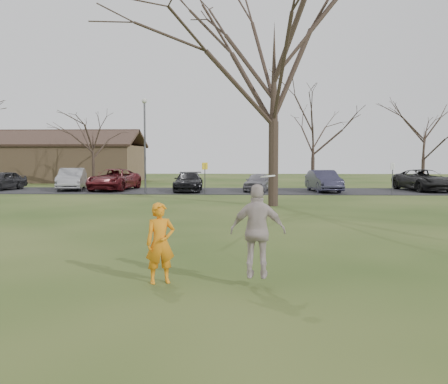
% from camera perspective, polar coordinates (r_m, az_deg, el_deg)
% --- Properties ---
extents(ground, '(120.00, 120.00, 0.00)m').
position_cam_1_polar(ground, '(9.52, -1.03, -10.84)').
color(ground, '#1E380F').
rests_on(ground, ground).
extents(parking_strip, '(62.00, 6.50, 0.04)m').
position_cam_1_polar(parking_strip, '(34.26, 1.48, 0.12)').
color(parking_strip, black).
rests_on(parking_strip, ground).
extents(player_defender, '(0.67, 0.56, 1.58)m').
position_cam_1_polar(player_defender, '(9.54, -7.53, -5.99)').
color(player_defender, orange).
rests_on(player_defender, ground).
extents(car_0, '(2.56, 4.33, 1.38)m').
position_cam_1_polar(car_0, '(38.49, -24.77, 1.24)').
color(car_0, '#252527').
rests_on(car_0, parking_strip).
extents(car_1, '(2.69, 5.05, 1.58)m').
position_cam_1_polar(car_1, '(36.86, -17.53, 1.47)').
color(car_1, '#96969B').
rests_on(car_1, parking_strip).
extents(car_2, '(3.11, 5.75, 1.53)m').
position_cam_1_polar(car_2, '(35.93, -12.84, 1.46)').
color(car_2, maroon).
rests_on(car_2, parking_strip).
extents(car_3, '(2.08, 4.71, 1.34)m').
position_cam_1_polar(car_3, '(33.85, -4.23, 1.23)').
color(car_3, black).
rests_on(car_3, parking_strip).
extents(car_4, '(2.36, 4.06, 1.30)m').
position_cam_1_polar(car_4, '(34.01, 4.04, 1.20)').
color(car_4, slate).
rests_on(car_4, parking_strip).
extents(car_5, '(2.11, 4.67, 1.49)m').
position_cam_1_polar(car_5, '(34.10, 11.69, 1.29)').
color(car_5, '#2D2C42').
rests_on(car_5, parking_strip).
extents(car_6, '(3.35, 5.78, 1.51)m').
position_cam_1_polar(car_6, '(36.95, 22.52, 1.30)').
color(car_6, black).
rests_on(car_6, parking_strip).
extents(catching_play, '(1.07, 0.52, 1.94)m').
position_cam_1_polar(catching_play, '(9.06, 4.02, -4.62)').
color(catching_play, '#BBAAA8').
rests_on(catching_play, ground).
extents(building, '(20.60, 8.50, 5.14)m').
position_cam_1_polar(building, '(51.46, -21.17, 3.34)').
color(building, '#8C6D4C').
rests_on(building, ground).
extents(lamp_post, '(0.34, 0.34, 6.27)m').
position_cam_1_polar(lamp_post, '(32.38, -9.34, 6.82)').
color(lamp_post, '#47474C').
rests_on(lamp_post, ground).
extents(sign_yellow, '(0.35, 0.35, 2.08)m').
position_cam_1_polar(sign_yellow, '(31.29, -2.27, 2.35)').
color(sign_yellow, '#47474C').
rests_on(sign_yellow, ground).
extents(sign_white, '(0.35, 0.35, 2.08)m').
position_cam_1_polar(sign_white, '(32.59, 19.28, 2.19)').
color(sign_white, '#47474C').
rests_on(sign_white, ground).
extents(big_tree, '(9.00, 9.00, 14.00)m').
position_cam_1_polar(big_tree, '(24.63, 5.93, 14.79)').
color(big_tree, '#352821').
rests_on(big_tree, ground).
extents(small_tree_row, '(55.00, 5.90, 8.50)m').
position_cam_1_polar(small_tree_row, '(39.44, 8.03, 6.25)').
color(small_tree_row, '#352821').
rests_on(small_tree_row, ground).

